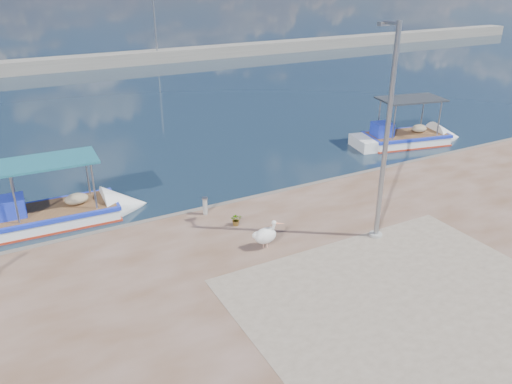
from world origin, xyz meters
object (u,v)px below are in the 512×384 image
object	(u,v)px
lamp_post	(385,144)
boat_left	(57,217)
boat_right	(405,140)
pelican	(266,235)
bollard_near	(205,205)

from	to	relation	value
lamp_post	boat_left	bearing A→B (deg)	142.08
boat_left	boat_right	size ratio (longest dim) A/B	0.95
boat_left	pelican	world-z (taller)	boat_left
boat_left	lamp_post	bearing A→B (deg)	-35.82
lamp_post	bollard_near	size ratio (longest dim) A/B	10.37
boat_right	lamp_post	xyz separation A→B (m)	(-8.96, -7.94, 3.57)
boat_left	bollard_near	distance (m)	5.74
pelican	lamp_post	xyz separation A→B (m)	(3.69, -1.07, 2.83)
lamp_post	bollard_near	world-z (taller)	lamp_post
boat_right	bollard_near	bearing A→B (deg)	-152.92
boat_left	lamp_post	xyz separation A→B (m)	(9.32, -7.26, 3.57)
bollard_near	boat_left	bearing A→B (deg)	148.36
pelican	bollard_near	bearing A→B (deg)	128.19
boat_right	bollard_near	xyz separation A→B (m)	(-13.43, -3.67, 0.63)
bollard_near	lamp_post	bearing A→B (deg)	-43.71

